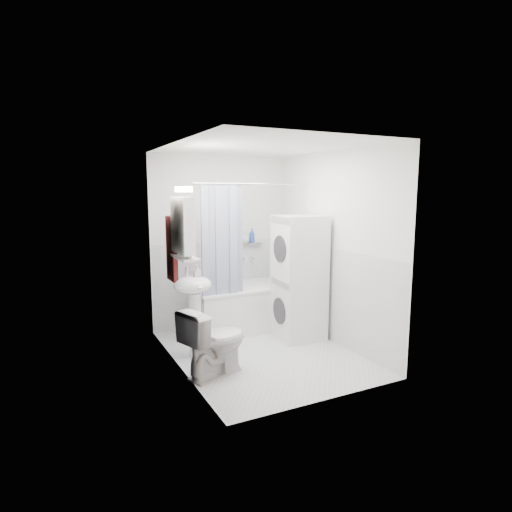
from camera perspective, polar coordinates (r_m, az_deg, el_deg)
name	(u,v)px	position (r m, az deg, el deg)	size (l,w,h in m)	color
floor	(262,353)	(5.24, 0.83, -12.75)	(2.60, 2.60, 0.00)	silver
room_walls	(262,229)	(4.89, 0.87, 3.68)	(2.60, 2.60, 2.60)	white
wainscot	(251,298)	(5.30, -0.62, -5.66)	(1.98, 2.58, 2.58)	white
door	(200,288)	(4.09, -7.48, -4.30)	(0.05, 2.00, 2.00)	brown
bathtub	(249,304)	(6.03, -0.91, -6.45)	(1.61, 0.76, 0.61)	white
tub_spout	(252,258)	(6.28, -0.58, -0.28)	(0.04, 0.04, 0.12)	silver
curtain_rod	(260,184)	(5.53, 0.51, 9.60)	(0.02, 0.02, 1.79)	silver
shower_curtain	(223,244)	(5.35, -4.48, 1.55)	(0.55, 0.02, 1.45)	#16204D
sink	(193,297)	(4.98, -8.36, -5.47)	(0.44, 0.37, 1.04)	white
medicine_cabinet	(183,224)	(4.64, -9.72, 4.25)	(0.13, 0.50, 0.71)	white
shelf	(185,257)	(4.68, -9.43, -0.20)	(0.18, 0.54, 0.03)	silver
shower_caddy	(255,243)	(6.26, -0.13, 1.70)	(0.22, 0.06, 0.02)	silver
towel	(172,247)	(4.99, -11.17, 1.16)	(0.07, 0.32, 0.76)	#571C11
washer_dryer	(299,277)	(5.56, 5.73, -2.86)	(0.61, 0.60, 1.60)	white
toilet	(215,342)	(4.56, -5.50, -11.29)	(0.41, 0.73, 0.72)	white
soap_pump	(197,276)	(4.92, -7.87, -2.69)	(0.08, 0.17, 0.08)	gray
shelf_bottle	(189,255)	(4.53, -8.89, 0.13)	(0.07, 0.18, 0.07)	gray
shelf_cup	(182,250)	(4.79, -9.87, 0.75)	(0.10, 0.09, 0.10)	gray
shampoo_a	(245,239)	(6.18, -1.54, 2.31)	(0.13, 0.17, 0.13)	gray
shampoo_b	(252,240)	(6.23, -0.54, 2.14)	(0.08, 0.21, 0.08)	#294BA7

